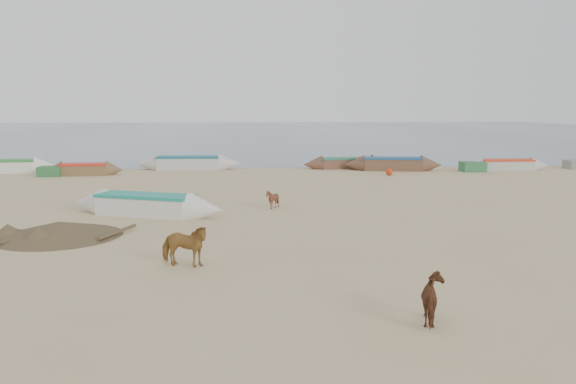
{
  "coord_description": "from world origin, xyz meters",
  "views": [
    {
      "loc": [
        -1.59,
        -17.42,
        4.25
      ],
      "look_at": [
        0.0,
        4.0,
        1.0
      ],
      "focal_mm": 35.0,
      "sensor_mm": 36.0,
      "label": 1
    }
  ],
  "objects_px": {
    "calf_front": "(272,199)",
    "calf_right": "(436,299)",
    "near_canoe": "(146,205)",
    "cow_adult": "(184,246)"
  },
  "relations": [
    {
      "from": "calf_front",
      "to": "calf_right",
      "type": "height_order",
      "value": "calf_right"
    },
    {
      "from": "calf_right",
      "to": "near_canoe",
      "type": "height_order",
      "value": "calf_right"
    },
    {
      "from": "near_canoe",
      "to": "calf_right",
      "type": "bearing_deg",
      "value": -36.13
    },
    {
      "from": "cow_adult",
      "to": "calf_right",
      "type": "bearing_deg",
      "value": -113.97
    },
    {
      "from": "calf_front",
      "to": "near_canoe",
      "type": "relative_size",
      "value": 0.12
    },
    {
      "from": "cow_adult",
      "to": "near_canoe",
      "type": "height_order",
      "value": "cow_adult"
    },
    {
      "from": "cow_adult",
      "to": "calf_front",
      "type": "bearing_deg",
      "value": -3.3
    },
    {
      "from": "cow_adult",
      "to": "calf_right",
      "type": "xyz_separation_m",
      "value": [
        5.43,
        -4.34,
        -0.11
      ]
    },
    {
      "from": "calf_front",
      "to": "near_canoe",
      "type": "xyz_separation_m",
      "value": [
        -5.1,
        -1.04,
        0.01
      ]
    },
    {
      "from": "calf_right",
      "to": "near_canoe",
      "type": "xyz_separation_m",
      "value": [
        -7.76,
        11.85,
        -0.05
      ]
    }
  ]
}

